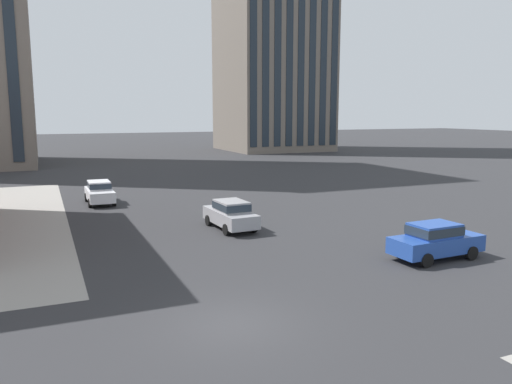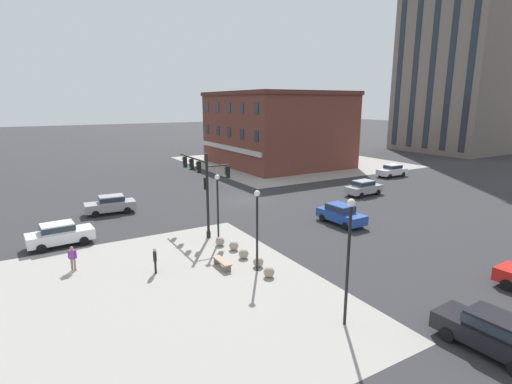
{
  "view_description": "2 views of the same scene",
  "coord_description": "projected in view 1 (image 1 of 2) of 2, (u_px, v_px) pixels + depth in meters",
  "views": [
    {
      "loc": [
        -5.27,
        -14.27,
        6.66
      ],
      "look_at": [
        2.29,
        3.41,
        3.64
      ],
      "focal_mm": 35.31,
      "sensor_mm": 36.0,
      "label": 1
    },
    {
      "loc": [
        34.79,
        -19.12,
        10.07
      ],
      "look_at": [
        5.36,
        -1.77,
        2.19
      ],
      "focal_mm": 27.38,
      "sensor_mm": 36.0,
      "label": 2
    }
  ],
  "objects": [
    {
      "name": "car_main_southbound_far",
      "position": [
        435.0,
        239.0,
        23.09
      ],
      "size": [
        4.47,
        2.02,
        1.68
      ],
      "color": "#23479E",
      "rests_on": "ground"
    },
    {
      "name": "ground_plane",
      "position": [
        232.0,
        324.0,
        16.04
      ],
      "size": [
        320.0,
        320.0,
        0.0
      ],
      "primitive_type": "plane",
      "color": "#2D2D30"
    },
    {
      "name": "car_main_northbound_far",
      "position": [
        231.0,
        213.0,
        29.05
      ],
      "size": [
        2.08,
        4.49,
        1.68
      ],
      "color": "#99999E",
      "rests_on": "ground"
    },
    {
      "name": "car_cross_westbound",
      "position": [
        99.0,
        191.0,
        37.25
      ],
      "size": [
        1.91,
        4.41,
        1.68
      ],
      "color": "silver",
      "rests_on": "ground"
    }
  ]
}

